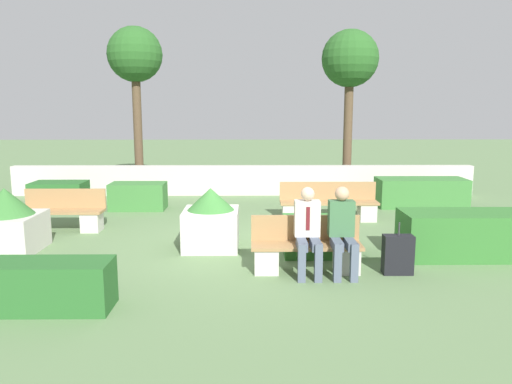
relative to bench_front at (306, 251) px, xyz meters
The scene contains 18 objects.
ground_plane 1.83m from the bench_front, 126.46° to the left, with size 60.00×60.00×0.00m, color #607F51.
perimeter_wall 6.85m from the bench_front, 98.98° to the left, with size 13.08×0.30×0.84m.
bench_front is the anchor object (origin of this frame).
bench_left_side 3.59m from the bench_front, 75.87° to the left, with size 2.15×0.48×0.83m.
bench_right_side 5.33m from the bench_front, 151.03° to the left, with size 1.65×0.48×0.83m.
person_seated_man 0.43m from the bench_front, 88.99° to the right, with size 0.38×0.64×1.31m.
person_seated_woman 0.67m from the bench_front, 14.70° to the right, with size 0.38×0.64×1.32m.
hedge_block_near_left 5.96m from the bench_front, 127.37° to the left, with size 1.33×0.72×0.65m.
hedge_block_near_right 7.79m from the bench_front, 137.58° to the left, with size 1.33×0.81×0.61m.
hedge_block_mid_left 6.10m from the bench_front, 55.56° to the left, with size 2.20×0.88×0.71m.
hedge_block_mid_right 3.75m from the bench_front, 157.38° to the right, with size 1.78×0.61×0.62m.
hedge_block_far_left 0.98m from the bench_front, 71.38° to the left, with size 1.20×0.85×0.62m.
hedge_block_far_right 2.86m from the bench_front, 14.44° to the left, with size 2.18×0.89×0.76m.
planter_corner_left 2.02m from the bench_front, 140.59° to the left, with size 0.96×0.96×1.09m.
planter_corner_right 5.20m from the bench_front, 167.61° to the left, with size 1.09×1.09×1.12m.
suitcase 1.37m from the bench_front, ahead, with size 0.44×0.22×0.80m.
tree_leftmost 10.33m from the bench_front, 117.30° to the left, with size 1.70×1.70×4.94m.
tree_center_left 8.77m from the bench_front, 75.02° to the left, with size 1.68×1.68×4.74m.
Camera 1 is at (0.23, -8.78, 2.48)m, focal length 35.00 mm.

